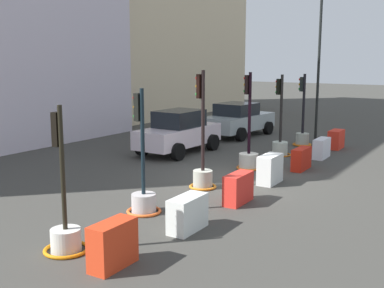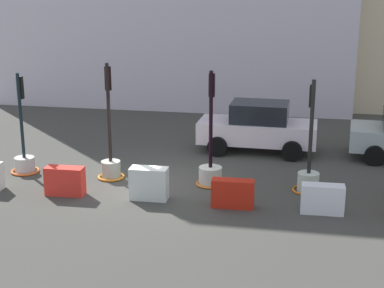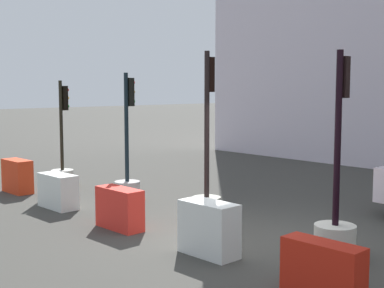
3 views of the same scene
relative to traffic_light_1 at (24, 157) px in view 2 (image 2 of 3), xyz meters
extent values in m
plane|color=#3E3D38|center=(4.32, -0.22, -0.51)|extent=(120.00, 120.00, 0.00)
cylinder|color=#BAB2B0|center=(0.00, -0.01, -0.26)|extent=(0.62, 0.62, 0.49)
cylinder|color=black|center=(0.00, -0.01, 1.30)|extent=(0.10, 0.10, 2.63)
cube|color=black|center=(-0.01, 0.11, 2.15)|extent=(0.17, 0.15, 0.68)
sphere|color=red|center=(-0.01, 0.20, 2.38)|extent=(0.10, 0.10, 0.10)
sphere|color=orange|center=(-0.01, 0.20, 2.15)|extent=(0.10, 0.10, 0.10)
sphere|color=green|center=(-0.01, 0.20, 1.92)|extent=(0.10, 0.10, 0.10)
torus|color=orange|center=(0.00, -0.01, -0.47)|extent=(0.88, 0.88, 0.07)
cylinder|color=#ADAE9E|center=(2.82, -0.02, -0.24)|extent=(0.58, 0.58, 0.54)
cylinder|color=black|center=(2.82, -0.02, 1.51)|extent=(0.10, 0.10, 2.96)
cube|color=black|center=(2.80, 0.09, 2.52)|extent=(0.17, 0.15, 0.70)
sphere|color=red|center=(2.78, 0.17, 2.76)|extent=(0.10, 0.10, 0.10)
sphere|color=orange|center=(2.78, 0.17, 2.52)|extent=(0.10, 0.10, 0.10)
sphere|color=green|center=(2.78, 0.17, 2.29)|extent=(0.10, 0.10, 0.10)
torus|color=orange|center=(2.82, -0.02, -0.47)|extent=(0.82, 0.82, 0.07)
cylinder|color=beige|center=(5.87, -0.04, -0.24)|extent=(0.68, 0.68, 0.54)
cylinder|color=black|center=(5.87, -0.04, 1.45)|extent=(0.11, 0.11, 2.83)
cube|color=black|center=(5.87, 0.08, 2.43)|extent=(0.17, 0.12, 0.66)
sphere|color=red|center=(5.87, 0.16, 2.65)|extent=(0.11, 0.11, 0.11)
sphere|color=orange|center=(5.87, 0.16, 2.43)|extent=(0.11, 0.11, 0.11)
sphere|color=green|center=(5.87, 0.16, 2.21)|extent=(0.11, 0.11, 0.11)
torus|color=orange|center=(5.87, -0.04, -0.47)|extent=(0.85, 0.85, 0.07)
cylinder|color=beige|center=(8.69, -0.04, -0.24)|extent=(0.61, 0.61, 0.55)
cylinder|color=black|center=(8.69, -0.04, 1.37)|extent=(0.11, 0.11, 2.66)
cube|color=black|center=(8.67, 0.08, 2.22)|extent=(0.16, 0.17, 0.62)
sphere|color=red|center=(8.65, 0.17, 2.43)|extent=(0.09, 0.09, 0.09)
sphere|color=orange|center=(8.65, 0.17, 2.22)|extent=(0.09, 0.09, 0.09)
sphere|color=green|center=(8.65, 0.17, 2.01)|extent=(0.09, 0.09, 0.09)
torus|color=orange|center=(8.69, -0.04, -0.48)|extent=(0.88, 0.88, 0.05)
cube|color=red|center=(2.02, -1.62, -0.10)|extent=(1.09, 0.44, 0.81)
cube|color=silver|center=(4.40, -1.49, -0.06)|extent=(1.04, 0.50, 0.90)
cube|color=red|center=(6.73, -1.65, -0.13)|extent=(1.13, 0.40, 0.76)
cube|color=white|center=(9.04, -1.62, -0.12)|extent=(1.10, 0.43, 0.77)
cube|color=silver|center=(6.93, 3.67, 0.20)|extent=(4.09, 1.73, 0.74)
cube|color=black|center=(6.99, 3.67, 0.90)|extent=(1.97, 1.48, 0.67)
cylinder|color=black|center=(5.65, 2.84, -0.17)|extent=(0.68, 0.30, 0.67)
cylinder|color=black|center=(5.69, 4.58, -0.17)|extent=(0.68, 0.30, 0.67)
cylinder|color=black|center=(8.16, 2.77, -0.17)|extent=(0.68, 0.30, 0.67)
cylinder|color=black|center=(8.20, 4.51, -0.17)|extent=(0.68, 0.30, 0.67)
cylinder|color=black|center=(10.95, 4.73, -0.18)|extent=(0.67, 0.33, 0.65)
cylinder|color=black|center=(10.80, 2.80, -0.18)|extent=(0.67, 0.33, 0.65)
camera|label=1|loc=(-9.14, -7.34, 3.33)|focal=45.14mm
camera|label=2|loc=(8.38, -15.98, 5.34)|focal=54.47mm
camera|label=3|loc=(10.64, -7.53, 2.27)|focal=50.28mm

